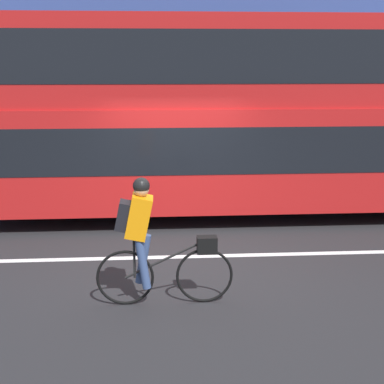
# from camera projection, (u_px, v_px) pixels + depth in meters

# --- Properties ---
(ground_plane) EXTENTS (80.00, 80.00, 0.00)m
(ground_plane) POSITION_uv_depth(u_px,v_px,m) (180.00, 261.00, 8.54)
(ground_plane) COLOR #232326
(road_center_line) EXTENTS (50.00, 0.14, 0.01)m
(road_center_line) POSITION_uv_depth(u_px,v_px,m) (179.00, 257.00, 8.70)
(road_center_line) COLOR silver
(road_center_line) RESTS_ON ground_plane
(sidewalk_curb) EXTENTS (60.00, 1.88, 0.10)m
(sidewalk_curb) POSITION_uv_depth(u_px,v_px,m) (170.00, 179.00, 14.25)
(sidewalk_curb) COLOR #A8A399
(sidewalk_curb) RESTS_ON ground_plane
(building_facade) EXTENTS (60.00, 0.30, 8.16)m
(building_facade) POSITION_uv_depth(u_px,v_px,m) (167.00, 24.00, 14.34)
(building_facade) COLOR #33478C
(building_facade) RESTS_ON ground_plane
(bus) EXTENTS (10.16, 2.62, 3.92)m
(bus) POSITION_uv_depth(u_px,v_px,m) (229.00, 108.00, 10.74)
(bus) COLOR black
(bus) RESTS_ON ground_plane
(cyclist_on_bike) EXTENTS (1.78, 0.32, 1.70)m
(cyclist_on_bike) POSITION_uv_depth(u_px,v_px,m) (150.00, 238.00, 6.82)
(cyclist_on_bike) COLOR black
(cyclist_on_bike) RESTS_ON ground_plane
(trash_bin) EXTENTS (0.46, 0.46, 1.04)m
(trash_bin) POSITION_uv_depth(u_px,v_px,m) (63.00, 160.00, 13.84)
(trash_bin) COLOR #262628
(trash_bin) RESTS_ON sidewalk_curb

